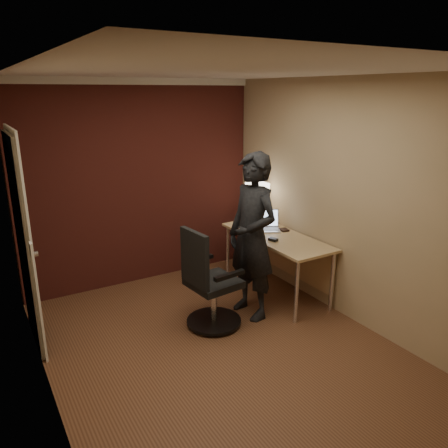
{
  "coord_description": "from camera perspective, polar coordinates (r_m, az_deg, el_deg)",
  "views": [
    {
      "loc": [
        -1.84,
        -3.11,
        2.35
      ],
      "look_at": [
        0.35,
        0.55,
        1.05
      ],
      "focal_mm": 35.0,
      "sensor_mm": 36.0,
      "label": 1
    }
  ],
  "objects": [
    {
      "name": "room",
      "position": [
        5.0,
        -12.08,
        5.27
      ],
      "size": [
        4.0,
        4.0,
        4.0
      ],
      "color": "brown",
      "rests_on": "ground"
    },
    {
      "name": "person",
      "position": [
        4.58,
        3.72,
        -1.71
      ],
      "size": [
        0.49,
        0.69,
        1.78
      ],
      "primitive_type": "imported",
      "rotation": [
        0.0,
        0.0,
        -1.46
      ],
      "color": "black",
      "rests_on": "ground"
    },
    {
      "name": "desk",
      "position": [
        5.24,
        7.46,
        -2.69
      ],
      "size": [
        0.6,
        1.5,
        0.73
      ],
      "color": "tan",
      "rests_on": "ground"
    },
    {
      "name": "mouse",
      "position": [
        4.96,
        6.44,
        -2.03
      ],
      "size": [
        0.09,
        0.11,
        0.03
      ],
      "primitive_type": "cube",
      "rotation": [
        0.0,
        0.0,
        0.34
      ],
      "color": "black",
      "rests_on": "desk"
    },
    {
      "name": "office_chair",
      "position": [
        4.47,
        -2.08,
        -8.05
      ],
      "size": [
        0.57,
        0.61,
        1.05
      ],
      "color": "black",
      "rests_on": "ground"
    },
    {
      "name": "wallet",
      "position": [
        5.33,
        7.84,
        -0.76
      ],
      "size": [
        0.1,
        0.12,
        0.02
      ],
      "primitive_type": "cube",
      "rotation": [
        0.0,
        0.0,
        -0.14
      ],
      "color": "black",
      "rests_on": "desk"
    },
    {
      "name": "laptop",
      "position": [
        5.36,
        5.45,
        0.01
      ],
      "size": [
        0.41,
        0.39,
        0.23
      ],
      "color": "silver",
      "rests_on": "desk"
    },
    {
      "name": "desk_lamp",
      "position": [
        5.46,
        4.36,
        4.18
      ],
      "size": [
        0.22,
        0.22,
        0.54
      ],
      "color": "silver",
      "rests_on": "desk"
    }
  ]
}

